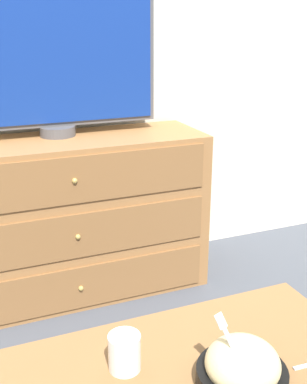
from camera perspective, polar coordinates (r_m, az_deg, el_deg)
ground_plane at (r=2.74m, az=-9.86°, el=-8.70°), size 12.00×12.00×0.00m
wall_back at (r=2.44m, az=-11.87°, el=19.54°), size 12.00×0.05×2.60m
dresser at (r=2.35m, az=-10.21°, el=-3.16°), size 1.33×0.44×0.78m
tv at (r=2.26m, az=-11.91°, el=15.72°), size 0.96×0.17×0.72m
takeout_bowl at (r=1.22m, az=10.47°, el=-19.85°), size 0.22×0.22×0.18m
drink_cup at (r=1.25m, az=-3.45°, el=-18.64°), size 0.08×0.08×0.10m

